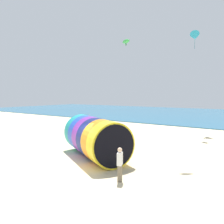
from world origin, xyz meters
TOP-DOWN VIEW (x-y plane):
  - ground_plane at (0.00, 0.00)m, footprint 120.00×120.00m
  - sea at (0.00, 39.67)m, footprint 120.00×40.00m
  - giant_inflatable_tube at (0.34, 2.40)m, footprint 6.30×5.04m
  - kite_handler at (3.97, -0.12)m, footprint 0.33×0.41m
  - kite_green_parafoil at (-1.61, 9.49)m, footprint 1.20×0.94m
  - kite_cyan_delta at (2.70, 17.34)m, footprint 1.25×1.49m
  - bystander_near_water at (-7.84, 11.17)m, footprint 0.38×0.42m
  - bystander_mid_beach at (-0.13, 6.35)m, footprint 0.36×0.42m

SIDE VIEW (x-z plane):
  - ground_plane at x=0.00m, z-range 0.00..0.00m
  - sea at x=0.00m, z-range 0.00..0.10m
  - kite_handler at x=3.97m, z-range 0.02..1.69m
  - bystander_near_water at x=-7.84m, z-range 0.03..1.79m
  - bystander_mid_beach at x=-0.13m, z-range 0.03..1.80m
  - giant_inflatable_tube at x=0.34m, z-range 0.00..2.67m
  - kite_green_parafoil at x=-1.61m, z-range 9.00..9.60m
  - kite_cyan_delta at x=2.70m, z-range 9.74..11.77m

